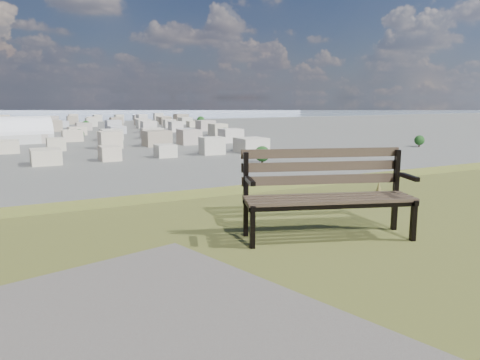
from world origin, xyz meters
TOP-DOWN VIEW (x-y plane):
  - park_bench at (0.21, 1.67)m, footprint 1.81×1.08m
  - grass_tufts at (-0.67, -0.67)m, footprint 12.00×7.38m
  - arena at (-0.41, 301.47)m, footprint 50.70×25.59m
  - city_blocks at (0.00, 394.44)m, footprint 395.00×361.00m
  - bay_water at (0.00, 900.00)m, footprint 2400.00×700.00m

SIDE VIEW (x-z plane):
  - bay_water at x=0.00m, z-range -0.06..0.06m
  - city_blocks at x=0.00m, z-range 0.00..7.00m
  - arena at x=-0.41m, z-range -5.45..15.17m
  - grass_tufts at x=-0.67m, z-range 24.98..25.26m
  - park_bench at x=0.21m, z-range 25.06..25.96m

